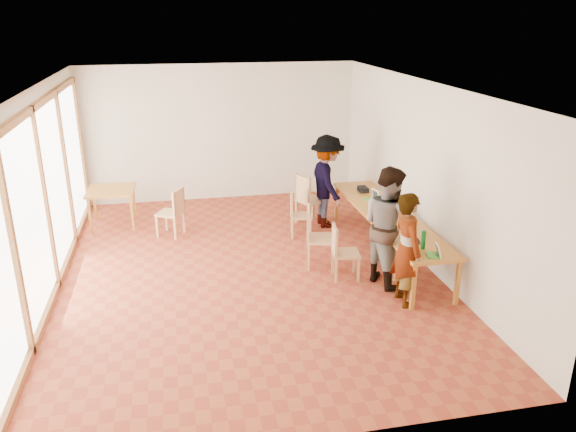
# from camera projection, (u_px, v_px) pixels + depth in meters

# --- Properties ---
(ground) EXTENTS (8.00, 8.00, 0.00)m
(ground) POSITION_uv_depth(u_px,v_px,m) (246.00, 271.00, 9.26)
(ground) COLOR #9A4225
(ground) RESTS_ON ground
(wall_back) EXTENTS (6.00, 0.10, 3.00)m
(wall_back) POSITION_uv_depth(u_px,v_px,m) (221.00, 133.00, 12.43)
(wall_back) COLOR beige
(wall_back) RESTS_ON ground
(wall_front) EXTENTS (6.00, 0.10, 3.00)m
(wall_front) POSITION_uv_depth(u_px,v_px,m) (301.00, 308.00, 5.07)
(wall_front) COLOR beige
(wall_front) RESTS_ON ground
(wall_right) EXTENTS (0.10, 8.00, 3.00)m
(wall_right) POSITION_uv_depth(u_px,v_px,m) (423.00, 173.00, 9.32)
(wall_right) COLOR beige
(wall_right) RESTS_ON ground
(window_wall) EXTENTS (0.10, 8.00, 3.00)m
(window_wall) POSITION_uv_depth(u_px,v_px,m) (43.00, 196.00, 8.19)
(window_wall) COLOR white
(window_wall) RESTS_ON ground
(ceiling) EXTENTS (6.00, 8.00, 0.04)m
(ceiling) POSITION_uv_depth(u_px,v_px,m) (241.00, 85.00, 8.23)
(ceiling) COLOR white
(ceiling) RESTS_ON wall_back
(communal_table) EXTENTS (0.80, 4.00, 0.75)m
(communal_table) POSITION_uv_depth(u_px,v_px,m) (388.00, 217.00, 9.67)
(communal_table) COLOR #BB7A29
(communal_table) RESTS_ON ground
(side_table) EXTENTS (0.90, 0.90, 0.75)m
(side_table) POSITION_uv_depth(u_px,v_px,m) (111.00, 193.00, 11.04)
(side_table) COLOR #BB7A29
(side_table) RESTS_ON ground
(chair_near) EXTENTS (0.46, 0.46, 0.47)m
(chair_near) POSITION_uv_depth(u_px,v_px,m) (340.00, 247.00, 8.84)
(chair_near) COLOR tan
(chair_near) RESTS_ON ground
(chair_mid) EXTENTS (0.58, 0.58, 0.55)m
(chair_mid) POSITION_uv_depth(u_px,v_px,m) (315.00, 231.00, 9.24)
(chair_mid) COLOR tan
(chair_mid) RESTS_ON ground
(chair_far) EXTENTS (0.46, 0.46, 0.45)m
(chair_far) POSITION_uv_depth(u_px,v_px,m) (296.00, 210.00, 10.55)
(chair_far) COLOR tan
(chair_far) RESTS_ON ground
(chair_empty) EXTENTS (0.64, 0.64, 0.55)m
(chair_empty) POSITION_uv_depth(u_px,v_px,m) (307.00, 195.00, 11.06)
(chair_empty) COLOR tan
(chair_empty) RESTS_ON ground
(chair_spare) EXTENTS (0.59, 0.59, 0.49)m
(chair_spare) POSITION_uv_depth(u_px,v_px,m) (174.00, 207.00, 10.54)
(chair_spare) COLOR tan
(chair_spare) RESTS_ON ground
(person_near) EXTENTS (0.44, 0.64, 1.69)m
(person_near) POSITION_uv_depth(u_px,v_px,m) (407.00, 249.00, 7.99)
(person_near) COLOR gray
(person_near) RESTS_ON ground
(person_mid) EXTENTS (0.94, 1.07, 1.87)m
(person_mid) POSITION_uv_depth(u_px,v_px,m) (388.00, 226.00, 8.60)
(person_mid) COLOR gray
(person_mid) RESTS_ON ground
(person_far) EXTENTS (0.74, 1.21, 1.82)m
(person_far) POSITION_uv_depth(u_px,v_px,m) (327.00, 181.00, 10.94)
(person_far) COLOR gray
(person_far) RESTS_ON ground
(laptop_near) EXTENTS (0.23, 0.25, 0.18)m
(laptop_near) POSITION_uv_depth(u_px,v_px,m) (435.00, 253.00, 7.98)
(laptop_near) COLOR green
(laptop_near) RESTS_ON communal_table
(laptop_mid) EXTENTS (0.28, 0.30, 0.21)m
(laptop_mid) POSITION_uv_depth(u_px,v_px,m) (392.00, 212.00, 9.58)
(laptop_mid) COLOR green
(laptop_mid) RESTS_ON communal_table
(laptop_far) EXTENTS (0.26, 0.28, 0.21)m
(laptop_far) POSITION_uv_depth(u_px,v_px,m) (374.00, 197.00, 10.34)
(laptop_far) COLOR green
(laptop_far) RESTS_ON communal_table
(yellow_mug) EXTENTS (0.14, 0.14, 0.09)m
(yellow_mug) POSITION_uv_depth(u_px,v_px,m) (404.00, 237.00, 8.56)
(yellow_mug) COLOR orange
(yellow_mug) RESTS_ON communal_table
(green_bottle) EXTENTS (0.07, 0.07, 0.28)m
(green_bottle) POSITION_uv_depth(u_px,v_px,m) (423.00, 240.00, 8.19)
(green_bottle) COLOR #106720
(green_bottle) RESTS_ON communal_table
(clear_glass) EXTENTS (0.07, 0.07, 0.09)m
(clear_glass) POSITION_uv_depth(u_px,v_px,m) (407.00, 239.00, 8.48)
(clear_glass) COLOR silver
(clear_glass) RESTS_ON communal_table
(condiment_cup) EXTENTS (0.08, 0.08, 0.06)m
(condiment_cup) POSITION_uv_depth(u_px,v_px,m) (404.00, 223.00, 9.15)
(condiment_cup) COLOR white
(condiment_cup) RESTS_ON communal_table
(pink_phone) EXTENTS (0.05, 0.10, 0.01)m
(pink_phone) POSITION_uv_depth(u_px,v_px,m) (406.00, 246.00, 8.33)
(pink_phone) COLOR #BD405C
(pink_phone) RESTS_ON communal_table
(black_pouch) EXTENTS (0.16, 0.26, 0.09)m
(black_pouch) POSITION_uv_depth(u_px,v_px,m) (363.00, 189.00, 10.85)
(black_pouch) COLOR black
(black_pouch) RESTS_ON communal_table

